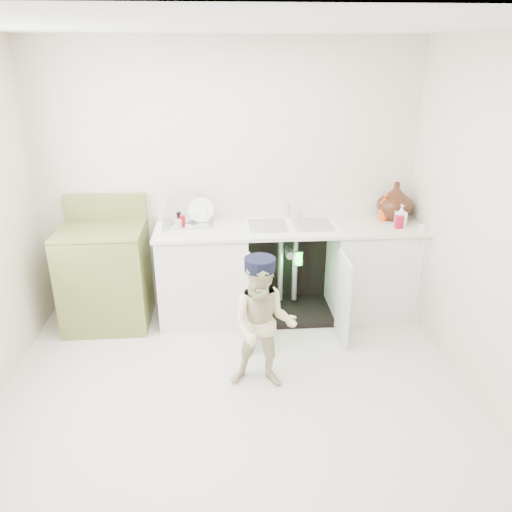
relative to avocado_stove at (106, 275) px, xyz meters
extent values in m
plane|color=beige|center=(1.14, -1.18, -0.48)|extent=(3.50, 3.50, 0.00)
cube|color=beige|center=(1.14, 0.32, 0.77)|extent=(3.50, 2.50, 0.02)
cube|color=beige|center=(1.14, -2.68, 0.77)|extent=(3.50, 2.50, 0.02)
cube|color=beige|center=(2.89, -1.18, 0.77)|extent=(2.50, 3.00, 0.02)
plane|color=white|center=(1.14, -1.18, 2.02)|extent=(3.50, 3.50, 0.00)
cube|color=silver|center=(0.89, 0.02, -0.05)|extent=(0.80, 0.60, 0.86)
cube|color=silver|center=(2.49, 0.02, -0.05)|extent=(0.80, 0.60, 0.86)
cube|color=black|center=(1.69, 0.29, -0.05)|extent=(0.80, 0.06, 0.86)
cube|color=black|center=(1.69, 0.02, -0.45)|extent=(0.80, 0.60, 0.06)
cylinder|color=gray|center=(1.62, 0.12, -0.03)|extent=(0.05, 0.05, 0.70)
cylinder|color=gray|center=(1.76, 0.12, -0.03)|extent=(0.05, 0.05, 0.70)
cylinder|color=gray|center=(1.69, 0.07, 0.14)|extent=(0.07, 0.18, 0.07)
cube|color=silver|center=(1.29, -0.48, -0.08)|extent=(0.03, 0.40, 0.76)
cube|color=silver|center=(2.09, -0.48, -0.08)|extent=(0.02, 0.40, 0.76)
cube|color=white|center=(1.69, 0.02, 0.41)|extent=(2.44, 0.64, 0.03)
cube|color=white|center=(1.69, 0.31, 0.50)|extent=(2.44, 0.02, 0.15)
cube|color=white|center=(1.69, 0.02, 0.42)|extent=(0.85, 0.55, 0.02)
cube|color=gray|center=(1.48, 0.02, 0.43)|extent=(0.34, 0.40, 0.01)
cube|color=gray|center=(1.89, 0.02, 0.43)|extent=(0.34, 0.40, 0.01)
cylinder|color=silver|center=(1.69, 0.24, 0.51)|extent=(0.03, 0.03, 0.17)
cylinder|color=silver|center=(1.69, 0.18, 0.59)|extent=(0.02, 0.14, 0.02)
cylinder|color=silver|center=(1.80, 0.24, 0.46)|extent=(0.04, 0.04, 0.06)
cylinder|color=white|center=(2.82, -0.29, 0.07)|extent=(0.01, 0.01, 0.70)
cube|color=white|center=(2.82, -0.20, 0.45)|extent=(0.04, 0.02, 0.06)
cube|color=silver|center=(0.76, 0.14, 0.43)|extent=(0.47, 0.31, 0.02)
cylinder|color=silver|center=(0.72, 0.16, 0.52)|extent=(0.29, 0.10, 0.28)
cylinder|color=white|center=(0.88, 0.14, 0.51)|extent=(0.23, 0.06, 0.23)
cylinder|color=silver|center=(0.57, 0.04, 0.51)|extent=(0.01, 0.01, 0.14)
cylinder|color=silver|center=(0.66, 0.04, 0.51)|extent=(0.01, 0.01, 0.14)
cylinder|color=silver|center=(0.76, 0.04, 0.51)|extent=(0.01, 0.01, 0.14)
cylinder|color=silver|center=(0.85, 0.04, 0.51)|extent=(0.01, 0.01, 0.14)
cylinder|color=silver|center=(0.95, 0.04, 0.51)|extent=(0.01, 0.01, 0.14)
imported|color=#462214|center=(2.69, 0.16, 0.60)|extent=(0.33, 0.33, 0.35)
imported|color=#E2450B|center=(2.57, 0.12, 0.55)|extent=(0.10, 0.10, 0.25)
imported|color=white|center=(2.68, -0.04, 0.52)|extent=(0.09, 0.09, 0.19)
cylinder|color=#A10D1F|center=(2.65, -0.10, 0.48)|extent=(0.08, 0.08, 0.11)
cylinder|color=#A80E16|center=(0.71, 0.10, 0.47)|extent=(0.05, 0.05, 0.10)
cylinder|color=#BEAC8B|center=(0.68, 0.02, 0.46)|extent=(0.06, 0.06, 0.08)
cylinder|color=black|center=(0.68, 0.14, 0.48)|extent=(0.04, 0.04, 0.12)
cube|color=white|center=(0.53, -0.08, 0.47)|extent=(0.05, 0.05, 0.09)
cube|color=olive|center=(0.00, -0.01, -0.03)|extent=(0.75, 0.65, 0.90)
cube|color=olive|center=(0.00, -0.01, 0.44)|extent=(0.75, 0.65, 0.02)
cube|color=olive|center=(0.00, 0.28, 0.56)|extent=(0.75, 0.06, 0.24)
cylinder|color=black|center=(-0.19, -0.17, 0.43)|extent=(0.17, 0.17, 0.02)
cylinder|color=silver|center=(-0.19, -0.17, 0.45)|extent=(0.20, 0.20, 0.01)
cylinder|color=black|center=(-0.19, 0.15, 0.43)|extent=(0.17, 0.17, 0.02)
cylinder|color=silver|center=(-0.19, 0.15, 0.45)|extent=(0.20, 0.20, 0.01)
cylinder|color=black|center=(0.19, -0.17, 0.43)|extent=(0.17, 0.17, 0.02)
cylinder|color=silver|center=(0.19, -0.17, 0.45)|extent=(0.20, 0.20, 0.01)
cylinder|color=black|center=(0.19, 0.15, 0.43)|extent=(0.17, 0.17, 0.02)
cylinder|color=silver|center=(0.19, 0.15, 0.45)|extent=(0.20, 0.20, 0.01)
imported|color=beige|center=(1.35, -1.06, 0.03)|extent=(0.55, 0.46, 1.02)
cylinder|color=black|center=(1.35, -1.06, 0.52)|extent=(0.25, 0.25, 0.09)
cube|color=black|center=(1.36, -0.96, 0.48)|extent=(0.18, 0.12, 0.01)
cube|color=black|center=(1.72, -0.32, 0.24)|extent=(0.07, 0.01, 0.14)
cube|color=#26F23F|center=(1.72, -0.33, 0.24)|extent=(0.06, 0.00, 0.12)
camera|label=1|loc=(1.06, -4.22, 1.90)|focal=35.00mm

